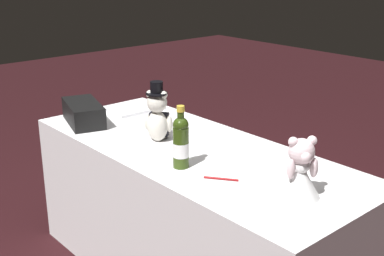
{
  "coord_description": "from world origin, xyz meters",
  "views": [
    {
      "loc": [
        -1.69,
        1.48,
        1.58
      ],
      "look_at": [
        0.0,
        0.0,
        0.82
      ],
      "focal_mm": 47.65,
      "sensor_mm": 36.0,
      "label": 1
    }
  ],
  "objects_px": {
    "signing_pen": "(220,179)",
    "gift_case_black": "(83,113)",
    "guestbook": "(136,109)",
    "teddy_bear_groom": "(158,116)",
    "champagne_bottle": "(181,142)",
    "teddy_bear_bride": "(299,169)"
  },
  "relations": [
    {
      "from": "signing_pen",
      "to": "gift_case_black",
      "type": "height_order",
      "value": "gift_case_black"
    },
    {
      "from": "gift_case_black",
      "to": "guestbook",
      "type": "distance_m",
      "value": 0.35
    },
    {
      "from": "teddy_bear_groom",
      "to": "gift_case_black",
      "type": "bearing_deg",
      "value": 16.06
    },
    {
      "from": "guestbook",
      "to": "champagne_bottle",
      "type": "bearing_deg",
      "value": 160.29
    },
    {
      "from": "champagne_bottle",
      "to": "guestbook",
      "type": "bearing_deg",
      "value": -22.57
    },
    {
      "from": "teddy_bear_bride",
      "to": "champagne_bottle",
      "type": "bearing_deg",
      "value": 17.9
    },
    {
      "from": "teddy_bear_groom",
      "to": "signing_pen",
      "type": "height_order",
      "value": "teddy_bear_groom"
    },
    {
      "from": "teddy_bear_groom",
      "to": "gift_case_black",
      "type": "xyz_separation_m",
      "value": [
        0.48,
        0.14,
        -0.07
      ]
    },
    {
      "from": "signing_pen",
      "to": "gift_case_black",
      "type": "bearing_deg",
      "value": 2.29
    },
    {
      "from": "champagne_bottle",
      "to": "gift_case_black",
      "type": "bearing_deg",
      "value": 0.47
    },
    {
      "from": "signing_pen",
      "to": "guestbook",
      "type": "xyz_separation_m",
      "value": [
        1.02,
        -0.31,
        0.0
      ]
    },
    {
      "from": "teddy_bear_bride",
      "to": "gift_case_black",
      "type": "relative_size",
      "value": 0.65
    },
    {
      "from": "signing_pen",
      "to": "guestbook",
      "type": "distance_m",
      "value": 1.07
    },
    {
      "from": "gift_case_black",
      "to": "guestbook",
      "type": "relative_size",
      "value": 1.23
    },
    {
      "from": "teddy_bear_groom",
      "to": "guestbook",
      "type": "distance_m",
      "value": 0.54
    },
    {
      "from": "champagne_bottle",
      "to": "signing_pen",
      "type": "height_order",
      "value": "champagne_bottle"
    },
    {
      "from": "champagne_bottle",
      "to": "signing_pen",
      "type": "distance_m",
      "value": 0.24
    },
    {
      "from": "signing_pen",
      "to": "gift_case_black",
      "type": "xyz_separation_m",
      "value": [
        1.01,
        0.04,
        0.05
      ]
    },
    {
      "from": "gift_case_black",
      "to": "teddy_bear_groom",
      "type": "bearing_deg",
      "value": -163.94
    },
    {
      "from": "teddy_bear_bride",
      "to": "signing_pen",
      "type": "distance_m",
      "value": 0.33
    },
    {
      "from": "teddy_bear_groom",
      "to": "teddy_bear_bride",
      "type": "bearing_deg",
      "value": -178.02
    },
    {
      "from": "champagne_bottle",
      "to": "gift_case_black",
      "type": "xyz_separation_m",
      "value": [
        0.81,
        0.01,
        -0.06
      ]
    }
  ]
}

